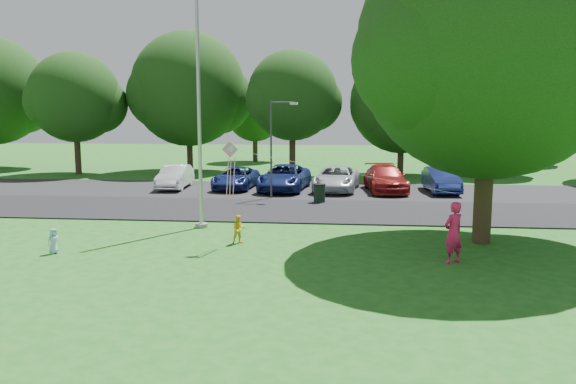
# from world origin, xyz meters

# --- Properties ---
(ground) EXTENTS (120.00, 120.00, 0.00)m
(ground) POSITION_xyz_m (0.00, 0.00, 0.00)
(ground) COLOR #1B5B18
(ground) RESTS_ON ground
(park_road) EXTENTS (60.00, 6.00, 0.06)m
(park_road) POSITION_xyz_m (0.00, 9.00, 0.03)
(park_road) COLOR black
(park_road) RESTS_ON ground
(parking_strip) EXTENTS (42.00, 7.00, 0.06)m
(parking_strip) POSITION_xyz_m (0.00, 15.50, 0.03)
(parking_strip) COLOR black
(parking_strip) RESTS_ON ground
(flagpole) EXTENTS (0.50, 0.50, 10.00)m
(flagpole) POSITION_xyz_m (-3.50, 5.00, 4.17)
(flagpole) COLOR #B7BABF
(flagpole) RESTS_ON ground
(street_lamp) EXTENTS (1.44, 0.28, 5.10)m
(street_lamp) POSITION_xyz_m (-1.51, 12.44, 3.07)
(street_lamp) COLOR #3F3F44
(street_lamp) RESTS_ON ground
(trash_can) EXTENTS (0.61, 0.61, 0.97)m
(trash_can) POSITION_xyz_m (0.85, 11.28, 0.49)
(trash_can) COLOR black
(trash_can) RESTS_ON ground
(big_tree) EXTENTS (9.51, 8.90, 11.14)m
(big_tree) POSITION_xyz_m (6.74, 3.37, 6.47)
(big_tree) COLOR #332316
(big_tree) RESTS_ON ground
(tree_row) EXTENTS (64.35, 11.94, 10.88)m
(tree_row) POSITION_xyz_m (1.59, 24.23, 5.71)
(tree_row) COLOR #332316
(tree_row) RESTS_ON ground
(horizon_trees) EXTENTS (77.46, 7.20, 7.02)m
(horizon_trees) POSITION_xyz_m (4.06, 33.88, 4.30)
(horizon_trees) COLOR #332316
(horizon_trees) RESTS_ON ground
(parked_cars) EXTENTS (16.87, 5.44, 1.45)m
(parked_cars) POSITION_xyz_m (0.24, 15.47, 0.76)
(parked_cars) COLOR silver
(parked_cars) RESTS_ON ground
(woman) EXTENTS (0.81, 0.76, 1.87)m
(woman) POSITION_xyz_m (5.34, 0.61, 0.94)
(woman) COLOR #E11E5A
(woman) RESTS_ON ground
(child_yellow) EXTENTS (0.60, 0.54, 1.00)m
(child_yellow) POSITION_xyz_m (-1.52, 2.44, 0.50)
(child_yellow) COLOR yellow
(child_yellow) RESTS_ON ground
(child_blue) EXTENTS (0.45, 0.48, 0.82)m
(child_blue) POSITION_xyz_m (-7.17, 0.49, 0.41)
(child_blue) COLOR #96C4E7
(child_blue) RESTS_ON ground
(kite) EXTENTS (7.29, 1.55, 2.40)m
(kite) POSITION_xyz_m (-1.45, 1.86, 2.82)
(kite) COLOR pink
(kite) RESTS_ON ground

